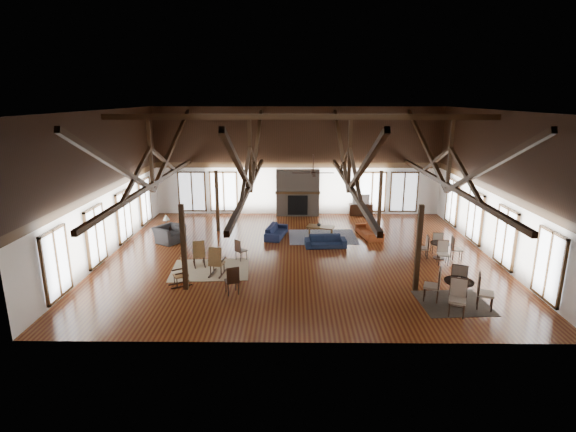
{
  "coord_description": "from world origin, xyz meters",
  "views": [
    {
      "loc": [
        -0.27,
        -17.98,
        6.53
      ],
      "look_at": [
        -0.48,
        1.0,
        1.45
      ],
      "focal_mm": 28.0,
      "sensor_mm": 36.0,
      "label": 1
    }
  ],
  "objects_px": {
    "sofa_navy_left": "(276,231)",
    "cafe_table_near": "(458,288)",
    "sofa_orange": "(369,231)",
    "armchair": "(169,234)",
    "sofa_navy_front": "(326,241)",
    "cafe_table_far": "(440,248)",
    "coffee_table": "(321,227)",
    "tv_console": "(361,209)"
  },
  "relations": [
    {
      "from": "sofa_navy_left",
      "to": "cafe_table_near",
      "type": "xyz_separation_m",
      "value": [
        6.13,
        -7.16,
        0.29
      ]
    },
    {
      "from": "coffee_table",
      "to": "cafe_table_near",
      "type": "xyz_separation_m",
      "value": [
        4.0,
        -7.31,
        0.13
      ]
    },
    {
      "from": "tv_console",
      "to": "cafe_table_far",
      "type": "bearing_deg",
      "value": -72.48
    },
    {
      "from": "cafe_table_near",
      "to": "cafe_table_far",
      "type": "distance_m",
      "value": 4.33
    },
    {
      "from": "sofa_navy_left",
      "to": "sofa_navy_front",
      "type": "bearing_deg",
      "value": -111.78
    },
    {
      "from": "sofa_navy_left",
      "to": "cafe_table_far",
      "type": "xyz_separation_m",
      "value": [
        6.88,
        -2.9,
        0.2
      ]
    },
    {
      "from": "sofa_navy_front",
      "to": "cafe_table_near",
      "type": "bearing_deg",
      "value": -60.01
    },
    {
      "from": "sofa_navy_left",
      "to": "cafe_table_near",
      "type": "relative_size",
      "value": 0.86
    },
    {
      "from": "coffee_table",
      "to": "cafe_table_near",
      "type": "relative_size",
      "value": 0.64
    },
    {
      "from": "sofa_navy_front",
      "to": "sofa_orange",
      "type": "relative_size",
      "value": 0.93
    },
    {
      "from": "sofa_orange",
      "to": "armchair",
      "type": "xyz_separation_m",
      "value": [
        -9.37,
        -0.97,
        0.1
      ]
    },
    {
      "from": "sofa_navy_left",
      "to": "cafe_table_far",
      "type": "bearing_deg",
      "value": -101.15
    },
    {
      "from": "cafe_table_near",
      "to": "cafe_table_far",
      "type": "relative_size",
      "value": 1.19
    },
    {
      "from": "sofa_orange",
      "to": "coffee_table",
      "type": "xyz_separation_m",
      "value": [
        -2.34,
        0.03,
        0.14
      ]
    },
    {
      "from": "cafe_table_near",
      "to": "armchair",
      "type": "bearing_deg",
      "value": 150.25
    },
    {
      "from": "armchair",
      "to": "sofa_orange",
      "type": "bearing_deg",
      "value": -52.24
    },
    {
      "from": "sofa_navy_front",
      "to": "sofa_orange",
      "type": "distance_m",
      "value": 2.73
    },
    {
      "from": "sofa_navy_front",
      "to": "armchair",
      "type": "relative_size",
      "value": 1.54
    },
    {
      "from": "cafe_table_far",
      "to": "sofa_orange",
      "type": "bearing_deg",
      "value": 128.7
    },
    {
      "from": "coffee_table",
      "to": "armchair",
      "type": "xyz_separation_m",
      "value": [
        -7.03,
        -1.01,
        -0.05
      ]
    },
    {
      "from": "sofa_navy_front",
      "to": "cafe_table_near",
      "type": "xyz_separation_m",
      "value": [
        3.87,
        -5.67,
        0.3
      ]
    },
    {
      "from": "sofa_navy_left",
      "to": "tv_console",
      "type": "bearing_deg",
      "value": -36.44
    },
    {
      "from": "sofa_navy_left",
      "to": "sofa_orange",
      "type": "bearing_deg",
      "value": -76.88
    },
    {
      "from": "sofa_navy_left",
      "to": "armchair",
      "type": "distance_m",
      "value": 4.98
    },
    {
      "from": "sofa_navy_front",
      "to": "cafe_table_far",
      "type": "xyz_separation_m",
      "value": [
        4.63,
        -1.4,
        0.21
      ]
    },
    {
      "from": "sofa_navy_front",
      "to": "sofa_orange",
      "type": "xyz_separation_m",
      "value": [
        2.21,
        1.61,
        0.02
      ]
    },
    {
      "from": "sofa_orange",
      "to": "sofa_navy_left",
      "type": "bearing_deg",
      "value": -99.48
    },
    {
      "from": "armchair",
      "to": "sofa_navy_left",
      "type": "bearing_deg",
      "value": -48.22
    },
    {
      "from": "sofa_navy_front",
      "to": "cafe_table_near",
      "type": "relative_size",
      "value": 0.83
    },
    {
      "from": "armchair",
      "to": "sofa_navy_front",
      "type": "bearing_deg",
      "value": -63.21
    },
    {
      "from": "sofa_navy_left",
      "to": "cafe_table_near",
      "type": "height_order",
      "value": "cafe_table_near"
    },
    {
      "from": "sofa_orange",
      "to": "cafe_table_far",
      "type": "height_order",
      "value": "cafe_table_far"
    },
    {
      "from": "armchair",
      "to": "cafe_table_far",
      "type": "bearing_deg",
      "value": -67.98
    },
    {
      "from": "sofa_navy_left",
      "to": "sofa_orange",
      "type": "xyz_separation_m",
      "value": [
        4.47,
        0.11,
        0.01
      ]
    },
    {
      "from": "cafe_table_near",
      "to": "sofa_navy_front",
      "type": "bearing_deg",
      "value": 124.3
    },
    {
      "from": "coffee_table",
      "to": "cafe_table_near",
      "type": "bearing_deg",
      "value": -45.68
    },
    {
      "from": "sofa_navy_front",
      "to": "tv_console",
      "type": "distance_m",
      "value": 6.15
    },
    {
      "from": "armchair",
      "to": "tv_console",
      "type": "height_order",
      "value": "armchair"
    },
    {
      "from": "sofa_navy_left",
      "to": "armchair",
      "type": "xyz_separation_m",
      "value": [
        -4.9,
        -0.86,
        0.11
      ]
    },
    {
      "from": "armchair",
      "to": "cafe_table_near",
      "type": "distance_m",
      "value": 12.7
    },
    {
      "from": "coffee_table",
      "to": "sofa_orange",
      "type": "bearing_deg",
      "value": 14.84
    },
    {
      "from": "sofa_navy_front",
      "to": "armchair",
      "type": "bearing_deg",
      "value": 170.65
    }
  ]
}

